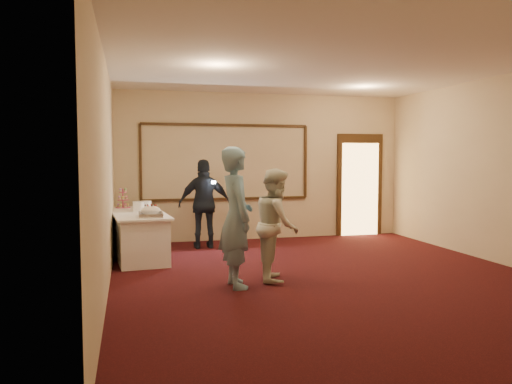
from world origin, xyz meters
TOP-DOWN VIEW (x-y plane):
  - floor at (0.00, 0.00)m, footprint 7.00×7.00m
  - room_walls at (0.00, 0.00)m, footprint 6.04×7.04m
  - wall_molding at (-0.80, 3.47)m, footprint 3.45×0.04m
  - doorway at (2.15, 3.45)m, footprint 1.05×0.07m
  - buffet_table at (-2.58, 2.15)m, footprint 1.04×2.23m
  - pavlova_tray at (-2.40, 1.41)m, footprint 0.36×0.52m
  - cupcake_stand at (-2.84, 2.97)m, footprint 0.26×0.26m
  - plate_stack_a at (-2.57, 2.28)m, footprint 0.20×0.20m
  - plate_stack_b at (-2.44, 2.47)m, footprint 0.19×0.19m
  - tart at (-2.38, 1.88)m, footprint 0.29×0.29m
  - man at (-1.37, -0.15)m, footprint 0.48×0.70m
  - woman at (-0.75, 0.08)m, footprint 0.76×0.87m
  - guest at (-1.36, 2.72)m, footprint 0.99×0.45m
  - camera_flash at (-1.23, 2.49)m, footprint 0.07×0.05m

SIDE VIEW (x-z plane):
  - floor at x=0.00m, z-range 0.00..0.00m
  - buffet_table at x=-2.58m, z-range 0.00..0.77m
  - woman at x=-0.75m, z-range 0.00..1.55m
  - tart at x=-2.38m, z-range 0.77..0.83m
  - guest at x=-1.36m, z-range 0.00..1.66m
  - pavlova_tray at x=-2.40m, z-range 0.76..0.94m
  - plate_stack_b at x=-2.44m, z-range 0.77..0.93m
  - plate_stack_a at x=-2.57m, z-range 0.77..0.94m
  - cupcake_stand at x=-2.84m, z-range 0.71..1.10m
  - man at x=-1.37m, z-range 0.00..1.84m
  - doorway at x=2.15m, z-range -0.02..2.18m
  - camera_flash at x=-1.23m, z-range 1.22..1.27m
  - wall_molding at x=-0.80m, z-range 0.83..2.38m
  - room_walls at x=0.00m, z-range 0.52..3.54m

